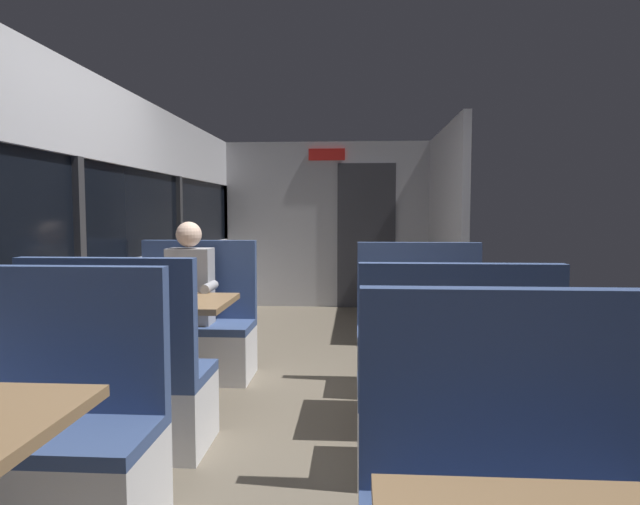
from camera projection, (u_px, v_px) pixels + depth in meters
The scene contains 12 objects.
ground_plane at pixel (294, 415), 3.69m from camera, with size 3.30×9.20×0.02m, color #665B4C.
carriage_window_panel_left at pixel (76, 246), 3.70m from camera, with size 0.09×8.48×2.30m.
carriage_end_bulkhead at pixel (331, 226), 7.77m from camera, with size 2.90×0.11×2.30m.
carriage_aisle_panel_right at pixel (445, 228), 6.49m from camera, with size 0.08×2.40×2.30m, color #B2B2B7.
bench_near_window_facing_entry at pixel (45, 452), 2.34m from camera, with size 0.95×0.50×1.10m.
dining_table_mid_window at pixel (164, 314), 3.79m from camera, with size 0.90×0.70×0.74m.
bench_mid_window_facing_end at pixel (122, 392), 3.11m from camera, with size 0.95×0.50×1.10m.
bench_mid_window_facing_entry at pixel (195, 336), 4.50m from camera, with size 0.95×0.50×1.10m.
dining_table_rear_aisle at pixel (434, 324), 3.47m from camera, with size 0.90×0.70×0.74m.
bench_rear_aisle_facing_end at pixel (452, 413), 2.80m from camera, with size 0.95×0.50×1.10m.
bench_rear_aisle_facing_entry at pixel (420, 346), 4.19m from camera, with size 0.95×0.50×1.10m.
seated_passenger at pixel (192, 312), 4.42m from camera, with size 0.47×0.55×1.26m.
Camera 1 is at (0.41, -3.58, 1.34)m, focal length 31.24 mm.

